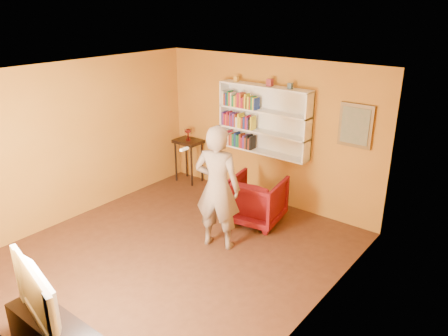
# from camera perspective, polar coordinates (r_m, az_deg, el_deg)

# --- Properties ---
(room_shell) EXTENTS (5.30, 5.80, 2.88)m
(room_shell) POSITION_cam_1_polar(r_m,az_deg,el_deg) (6.33, -6.74, -3.17)
(room_shell) COLOR #412314
(room_shell) RESTS_ON ground
(bookshelf) EXTENTS (1.80, 0.29, 1.23)m
(bookshelf) POSITION_cam_1_polar(r_m,az_deg,el_deg) (7.92, 5.43, 6.33)
(bookshelf) COLOR white
(bookshelf) RESTS_ON room_shell
(books_row_lower) EXTENTS (0.67, 0.19, 0.27)m
(books_row_lower) POSITION_cam_1_polar(r_m,az_deg,el_deg) (8.24, 1.92, 3.67)
(books_row_lower) COLOR #512B81
(books_row_lower) RESTS_ON bookshelf
(books_row_middle) EXTENTS (0.68, 0.19, 0.26)m
(books_row_middle) POSITION_cam_1_polar(r_m,az_deg,el_deg) (8.14, 1.91, 6.19)
(books_row_middle) COLOR #512B81
(books_row_middle) RESTS_ON bookshelf
(books_row_upper) EXTENTS (0.74, 0.19, 0.27)m
(books_row_upper) POSITION_cam_1_polar(r_m,az_deg,el_deg) (8.04, 2.08, 8.80)
(books_row_upper) COLOR silver
(books_row_upper) RESTS_ON bookshelf
(ornament_left) EXTENTS (0.07, 0.07, 0.10)m
(ornament_left) POSITION_cam_1_polar(r_m,az_deg,el_deg) (8.07, 1.63, 11.56)
(ornament_left) COLOR gold
(ornament_left) RESTS_ON bookshelf
(ornament_centre) EXTENTS (0.09, 0.09, 0.13)m
(ornament_centre) POSITION_cam_1_polar(r_m,az_deg,el_deg) (7.67, 6.01, 11.05)
(ornament_centre) COLOR maroon
(ornament_centre) RESTS_ON bookshelf
(ornament_right) EXTENTS (0.07, 0.07, 0.10)m
(ornament_right) POSITION_cam_1_polar(r_m,az_deg,el_deg) (7.47, 8.66, 10.55)
(ornament_right) COLOR #476177
(ornament_right) RESTS_ON bookshelf
(framed_painting) EXTENTS (0.55, 0.05, 0.70)m
(framed_painting) POSITION_cam_1_polar(r_m,az_deg,el_deg) (7.20, 16.81, 5.30)
(framed_painting) COLOR brown
(framed_painting) RESTS_ON room_shell
(console_table) EXTENTS (0.55, 0.42, 0.91)m
(console_table) POSITION_cam_1_polar(r_m,az_deg,el_deg) (9.08, -4.67, 2.72)
(console_table) COLOR black
(console_table) RESTS_ON ground
(ruby_lustre) EXTENTS (0.15, 0.15, 0.24)m
(ruby_lustre) POSITION_cam_1_polar(r_m,az_deg,el_deg) (8.98, -4.73, 4.71)
(ruby_lustre) COLOR maroon
(ruby_lustre) RESTS_ON console_table
(armchair) EXTENTS (1.00, 1.02, 0.81)m
(armchair) POSITION_cam_1_polar(r_m,az_deg,el_deg) (7.50, 4.23, -4.17)
(armchair) COLOR #4E050E
(armchair) RESTS_ON ground
(person) EXTENTS (0.82, 0.66, 1.95)m
(person) POSITION_cam_1_polar(r_m,az_deg,el_deg) (6.53, -0.86, -2.62)
(person) COLOR #7C6A5B
(person) RESTS_ON ground
(game_remote) EXTENTS (0.04, 0.15, 0.04)m
(game_remote) POSITION_cam_1_polar(r_m,az_deg,el_deg) (6.27, -5.21, 2.47)
(game_remote) COLOR white
(game_remote) RESTS_ON person
(television) EXTENTS (1.19, 0.41, 0.68)m
(television) POSITION_cam_1_polar(r_m,az_deg,el_deg) (5.00, -22.14, -14.85)
(television) COLOR black
(television) RESTS_ON tv_cabinet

